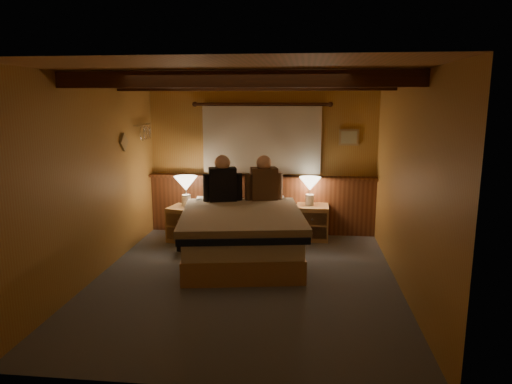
# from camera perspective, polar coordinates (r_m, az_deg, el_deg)

# --- Properties ---
(floor) EXTENTS (4.20, 4.20, 0.00)m
(floor) POSITION_cam_1_polar(r_m,az_deg,el_deg) (5.55, -1.40, -10.95)
(floor) COLOR #494E57
(floor) RESTS_ON ground
(ceiling) EXTENTS (4.20, 4.20, 0.00)m
(ceiling) POSITION_cam_1_polar(r_m,az_deg,el_deg) (5.14, -1.53, 14.62)
(ceiling) COLOR #C28248
(ceiling) RESTS_ON wall_back
(wall_back) EXTENTS (3.60, 0.00, 3.60)m
(wall_back) POSITION_cam_1_polar(r_m,az_deg,el_deg) (7.28, 0.75, 4.21)
(wall_back) COLOR #B68C41
(wall_back) RESTS_ON floor
(wall_left) EXTENTS (0.00, 4.20, 4.20)m
(wall_left) POSITION_cam_1_polar(r_m,az_deg,el_deg) (5.74, -19.59, 1.60)
(wall_left) COLOR #B68C41
(wall_left) RESTS_ON floor
(wall_right) EXTENTS (0.00, 4.20, 4.20)m
(wall_right) POSITION_cam_1_polar(r_m,az_deg,el_deg) (5.29, 18.26, 0.91)
(wall_right) COLOR #B68C41
(wall_right) RESTS_ON floor
(wall_front) EXTENTS (3.60, 0.00, 3.60)m
(wall_front) POSITION_cam_1_polar(r_m,az_deg,el_deg) (3.20, -6.51, -5.20)
(wall_front) COLOR #B68C41
(wall_front) RESTS_ON floor
(wainscot) EXTENTS (3.60, 0.23, 0.94)m
(wainscot) POSITION_cam_1_polar(r_m,az_deg,el_deg) (7.34, 0.68, -1.40)
(wainscot) COLOR brown
(wainscot) RESTS_ON wall_back
(curtain_window) EXTENTS (2.18, 0.09, 1.11)m
(curtain_window) POSITION_cam_1_polar(r_m,az_deg,el_deg) (7.18, 0.70, 6.69)
(curtain_window) COLOR #452211
(curtain_window) RESTS_ON wall_back
(ceiling_beams) EXTENTS (3.60, 1.65, 0.16)m
(ceiling_beams) POSITION_cam_1_polar(r_m,az_deg,el_deg) (5.29, -1.30, 13.56)
(ceiling_beams) COLOR #452211
(ceiling_beams) RESTS_ON ceiling
(coat_rail) EXTENTS (0.05, 0.55, 0.24)m
(coat_rail) POSITION_cam_1_polar(r_m,az_deg,el_deg) (7.10, -13.74, 7.50)
(coat_rail) COLOR silver
(coat_rail) RESTS_ON wall_left
(framed_print) EXTENTS (0.30, 0.04, 0.25)m
(framed_print) POSITION_cam_1_polar(r_m,az_deg,el_deg) (7.22, 11.54, 6.71)
(framed_print) COLOR #A28351
(framed_print) RESTS_ON wall_back
(bed) EXTENTS (1.81, 2.20, 0.68)m
(bed) POSITION_cam_1_polar(r_m,az_deg,el_deg) (6.13, -1.77, -5.27)
(bed) COLOR tan
(bed) RESTS_ON floor
(nightstand_left) EXTENTS (0.56, 0.52, 0.53)m
(nightstand_left) POSITION_cam_1_polar(r_m,az_deg,el_deg) (7.04, -8.75, -3.93)
(nightstand_left) COLOR tan
(nightstand_left) RESTS_ON floor
(nightstand_right) EXTENTS (0.49, 0.44, 0.53)m
(nightstand_right) POSITION_cam_1_polar(r_m,az_deg,el_deg) (7.09, 7.04, -3.77)
(nightstand_right) COLOR tan
(nightstand_right) RESTS_ON floor
(lamp_left) EXTENTS (0.35, 0.35, 0.46)m
(lamp_left) POSITION_cam_1_polar(r_m,az_deg,el_deg) (6.97, -8.76, 0.84)
(lamp_left) COLOR white
(lamp_left) RESTS_ON nightstand_left
(lamp_right) EXTENTS (0.33, 0.33, 0.43)m
(lamp_right) POSITION_cam_1_polar(r_m,az_deg,el_deg) (7.00, 6.76, 0.81)
(lamp_right) COLOR white
(lamp_right) RESTS_ON nightstand_right
(person_left) EXTENTS (0.55, 0.32, 0.69)m
(person_left) POSITION_cam_1_polar(r_m,az_deg,el_deg) (6.60, -4.19, 1.25)
(person_left) COLOR black
(person_left) RESTS_ON bed
(person_right) EXTENTS (0.54, 0.32, 0.68)m
(person_right) POSITION_cam_1_polar(r_m,az_deg,el_deg) (6.66, 0.99, 1.32)
(person_right) COLOR #4A311D
(person_right) RESTS_ON bed
(duffel_bag) EXTENTS (0.58, 0.43, 0.37)m
(duffel_bag) POSITION_cam_1_polar(r_m,az_deg,el_deg) (6.59, -7.28, -5.88)
(duffel_bag) COLOR black
(duffel_bag) RESTS_ON floor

